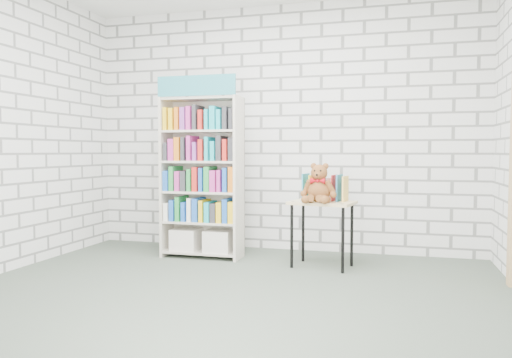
# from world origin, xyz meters

# --- Properties ---
(ground) EXTENTS (4.50, 4.50, 0.00)m
(ground) POSITION_xyz_m (0.00, 0.00, 0.00)
(ground) COLOR #424D41
(ground) RESTS_ON ground
(room_shell) EXTENTS (4.52, 4.02, 2.81)m
(room_shell) POSITION_xyz_m (0.00, 0.00, 1.78)
(room_shell) COLOR silver
(room_shell) RESTS_ON ground
(bookshelf) EXTENTS (0.85, 0.33, 1.92)m
(bookshelf) POSITION_xyz_m (-0.71, 1.36, 0.87)
(bookshelf) COLOR beige
(bookshelf) RESTS_ON ground
(display_table) EXTENTS (0.67, 0.52, 0.65)m
(display_table) POSITION_xyz_m (0.59, 1.22, 0.56)
(display_table) COLOR #D3BC7F
(display_table) RESTS_ON ground
(table_books) EXTENTS (0.45, 0.26, 0.25)m
(table_books) POSITION_xyz_m (0.61, 1.32, 0.77)
(table_books) COLOR teal
(table_books) RESTS_ON display_table
(teddy_bear) EXTENTS (0.35, 0.33, 0.38)m
(teddy_bear) POSITION_xyz_m (0.57, 1.12, 0.80)
(teddy_bear) COLOR brown
(teddy_bear) RESTS_ON display_table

